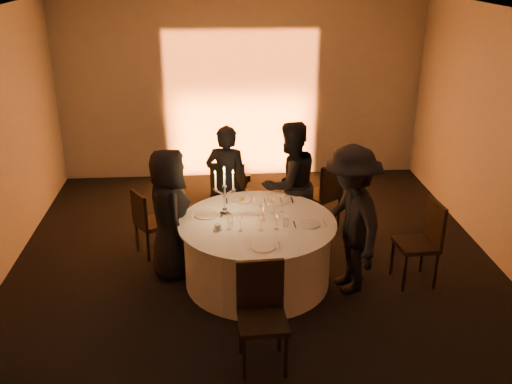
{
  "coord_description": "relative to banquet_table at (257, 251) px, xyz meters",
  "views": [
    {
      "loc": [
        -0.45,
        -5.79,
        3.6
      ],
      "look_at": [
        0.0,
        0.2,
        1.05
      ],
      "focal_mm": 40.0,
      "sensor_mm": 36.0,
      "label": 1
    }
  ],
  "objects": [
    {
      "name": "guest_left",
      "position": [
        -1.0,
        0.26,
        0.4
      ],
      "size": [
        0.68,
        0.87,
        1.57
      ],
      "primitive_type": "imported",
      "rotation": [
        0.0,
        0.0,
        1.82
      ],
      "color": "black",
      "rests_on": "floor"
    },
    {
      "name": "wine_glass_e",
      "position": [
        0.19,
        -0.21,
        0.52
      ],
      "size": [
        0.07,
        0.07,
        0.19
      ],
      "color": "white",
      "rests_on": "banquet_table"
    },
    {
      "name": "wine_glass_f",
      "position": [
        0.31,
        0.23,
        0.52
      ],
      "size": [
        0.07,
        0.07,
        0.19
      ],
      "color": "white",
      "rests_on": "banquet_table"
    },
    {
      "name": "wine_glass_g",
      "position": [
        -0.2,
        -0.22,
        0.52
      ],
      "size": [
        0.07,
        0.07,
        0.19
      ],
      "color": "white",
      "rests_on": "banquet_table"
    },
    {
      "name": "wine_glass_h",
      "position": [
        0.07,
        0.08,
        0.52
      ],
      "size": [
        0.07,
        0.07,
        0.19
      ],
      "color": "white",
      "rests_on": "banquet_table"
    },
    {
      "name": "floor",
      "position": [
        0.0,
        0.0,
        -0.38
      ],
      "size": [
        7.0,
        7.0,
        0.0
      ],
      "primitive_type": "plane",
      "color": "black",
      "rests_on": "ground"
    },
    {
      "name": "chair_back_left",
      "position": [
        -0.28,
        1.3,
        0.2
      ],
      "size": [
        0.53,
        0.53,
        1.04
      ],
      "rotation": [
        0.0,
        0.0,
        2.95
      ],
      "color": "black",
      "rests_on": "floor"
    },
    {
      "name": "wine_glass_d",
      "position": [
        -0.33,
        -0.18,
        0.52
      ],
      "size": [
        0.07,
        0.07,
        0.19
      ],
      "color": "white",
      "rests_on": "banquet_table"
    },
    {
      "name": "chair_left",
      "position": [
        -1.33,
        0.74,
        0.1
      ],
      "size": [
        0.53,
        0.53,
        0.87
      ],
      "rotation": [
        0.0,
        0.0,
        2.12
      ],
      "color": "black",
      "rests_on": "floor"
    },
    {
      "name": "chair_back_right",
      "position": [
        1.04,
        1.32,
        0.16
      ],
      "size": [
        0.59,
        0.59,
        0.97
      ],
      "rotation": [
        0.0,
        0.0,
        -2.52
      ],
      "color": "black",
      "rests_on": "floor"
    },
    {
      "name": "plate_front",
      "position": [
        0.01,
        -0.61,
        0.39
      ],
      "size": [
        0.36,
        0.27,
        0.01
      ],
      "color": "white",
      "rests_on": "banquet_table"
    },
    {
      "name": "ceiling",
      "position": [
        0.0,
        0.0,
        2.62
      ],
      "size": [
        7.0,
        7.0,
        0.0
      ],
      "primitive_type": "plane",
      "rotation": [
        3.14,
        0.0,
        0.0
      ],
      "color": "white",
      "rests_on": "wall_back"
    },
    {
      "name": "wine_glass_c",
      "position": [
        0.07,
        0.0,
        0.52
      ],
      "size": [
        0.07,
        0.07,
        0.19
      ],
      "color": "white",
      "rests_on": "banquet_table"
    },
    {
      "name": "plate_back_right",
      "position": [
        0.3,
        0.56,
        0.39
      ],
      "size": [
        0.35,
        0.3,
        0.01
      ],
      "color": "white",
      "rests_on": "banquet_table"
    },
    {
      "name": "uplighter_fixture",
      "position": [
        0.0,
        3.2,
        -0.33
      ],
      "size": [
        0.25,
        0.12,
        0.1
      ],
      "primitive_type": "cube",
      "color": "black",
      "rests_on": "floor"
    },
    {
      "name": "wall_back",
      "position": [
        0.0,
        3.5,
        1.12
      ],
      "size": [
        7.0,
        0.0,
        7.0
      ],
      "primitive_type": "plane",
      "rotation": [
        1.57,
        0.0,
        0.0
      ],
      "color": "#BCB7AE",
      "rests_on": "floor"
    },
    {
      "name": "wine_glass_a",
      "position": [
        0.02,
        -0.23,
        0.52
      ],
      "size": [
        0.07,
        0.07,
        0.19
      ],
      "color": "white",
      "rests_on": "banquet_table"
    },
    {
      "name": "tumbler_b",
      "position": [
        -0.31,
        -0.01,
        0.43
      ],
      "size": [
        0.07,
        0.07,
        0.09
      ],
      "primitive_type": "cylinder",
      "color": "white",
      "rests_on": "banquet_table"
    },
    {
      "name": "plate_left",
      "position": [
        -0.58,
        0.21,
        0.39
      ],
      "size": [
        0.36,
        0.27,
        0.01
      ],
      "color": "white",
      "rests_on": "banquet_table"
    },
    {
      "name": "chair_right",
      "position": [
        1.9,
        -0.14,
        0.18
      ],
      "size": [
        0.48,
        0.48,
        1.01
      ],
      "rotation": [
        0.0,
        0.0,
        -1.49
      ],
      "color": "black",
      "rests_on": "floor"
    },
    {
      "name": "wine_glass_b",
      "position": [
        0.2,
        0.2,
        0.52
      ],
      "size": [
        0.07,
        0.07,
        0.19
      ],
      "color": "white",
      "rests_on": "banquet_table"
    },
    {
      "name": "chair_front",
      "position": [
        -0.07,
        -1.41,
        0.19
      ],
      "size": [
        0.46,
        0.46,
        1.01
      ],
      "rotation": [
        0.0,
        0.0,
        0.04
      ],
      "color": "black",
      "rests_on": "floor"
    },
    {
      "name": "banquet_table",
      "position": [
        0.0,
        0.0,
        0.0
      ],
      "size": [
        1.8,
        1.8,
        0.77
      ],
      "color": "black",
      "rests_on": "floor"
    },
    {
      "name": "plate_back_left",
      "position": [
        -0.16,
        0.59,
        0.4
      ],
      "size": [
        0.36,
        0.26,
        0.08
      ],
      "color": "white",
      "rests_on": "banquet_table"
    },
    {
      "name": "plate_right",
      "position": [
        0.58,
        -0.12,
        0.39
      ],
      "size": [
        0.36,
        0.25,
        0.01
      ],
      "color": "white",
      "rests_on": "banquet_table"
    },
    {
      "name": "guest_back_right",
      "position": [
        0.49,
        0.94,
        0.45
      ],
      "size": [
        1.01,
        0.93,
        1.66
      ],
      "primitive_type": "imported",
      "rotation": [
        0.0,
        0.0,
        -2.66
      ],
      "color": "black",
      "rests_on": "floor"
    },
    {
      "name": "coffee_cup",
      "position": [
        -0.45,
        -0.17,
        0.42
      ],
      "size": [
        0.11,
        0.11,
        0.07
      ],
      "color": "white",
      "rests_on": "banquet_table"
    },
    {
      "name": "guest_back_left",
      "position": [
        -0.31,
        1.19,
        0.4
      ],
      "size": [
        0.65,
        0.51,
        1.56
      ],
      "primitive_type": "imported",
      "rotation": [
        0.0,
        0.0,
        2.89
      ],
      "color": "black",
      "rests_on": "floor"
    },
    {
      "name": "guest_right",
      "position": [
        1.01,
        -0.22,
        0.47
      ],
      "size": [
        0.86,
        1.22,
        1.72
      ],
      "primitive_type": "imported",
      "rotation": [
        0.0,
        0.0,
        -1.35
      ],
      "color": "black",
      "rests_on": "floor"
    },
    {
      "name": "tumbler_a",
      "position": [
        0.31,
        -0.14,
        0.43
      ],
      "size": [
        0.07,
        0.07,
        0.09
      ],
      "primitive_type": "cylinder",
      "color": "white",
      "rests_on": "banquet_table"
    },
    {
      "name": "candelabra",
      "position": [
        -0.36,
        0.21,
        0.6
      ],
      "size": [
        0.25,
        0.12,
        0.61
      ],
      "color": "white",
      "rests_on": "banquet_table"
    }
  ]
}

